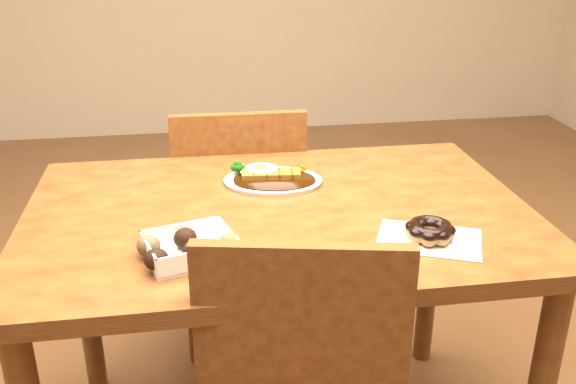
{
  "coord_description": "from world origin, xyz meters",
  "views": [
    {
      "loc": [
        -0.19,
        -1.38,
        1.39
      ],
      "look_at": [
        0.02,
        -0.04,
        0.81
      ],
      "focal_mm": 40.0,
      "sensor_mm": 36.0,
      "label": 1
    }
  ],
  "objects": [
    {
      "name": "table",
      "position": [
        0.0,
        0.0,
        0.65
      ],
      "size": [
        1.2,
        0.8,
        0.75
      ],
      "color": "#502410",
      "rests_on": "ground"
    },
    {
      "name": "chair_far",
      "position": [
        -0.06,
        0.53,
        0.48
      ],
      "size": [
        0.43,
        0.43,
        0.87
      ],
      "rotation": [
        0.0,
        0.0,
        3.12
      ],
      "color": "#502410",
      "rests_on": "ground"
    },
    {
      "name": "pon_de_ring",
      "position": [
        0.3,
        -0.21,
        0.77
      ],
      "size": [
        0.26,
        0.23,
        0.04
      ],
      "rotation": [
        0.0,
        0.0,
        -0.41
      ],
      "color": "silver",
      "rests_on": "table"
    },
    {
      "name": "donut_box",
      "position": [
        -0.22,
        -0.21,
        0.77
      ],
      "size": [
        0.21,
        0.18,
        0.05
      ],
      "rotation": [
        0.0,
        0.0,
        0.29
      ],
      "color": "white",
      "rests_on": "table"
    },
    {
      "name": "katsu_curry_plate",
      "position": [
        0.0,
        0.16,
        0.76
      ],
      "size": [
        0.28,
        0.22,
        0.05
      ],
      "rotation": [
        0.0,
        0.0,
        -0.17
      ],
      "color": "white",
      "rests_on": "table"
    }
  ]
}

